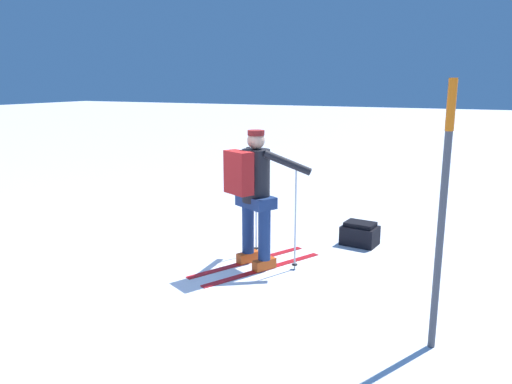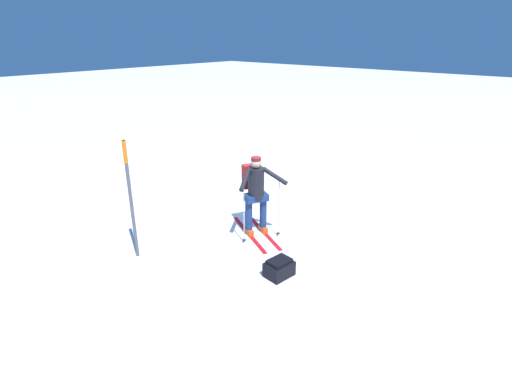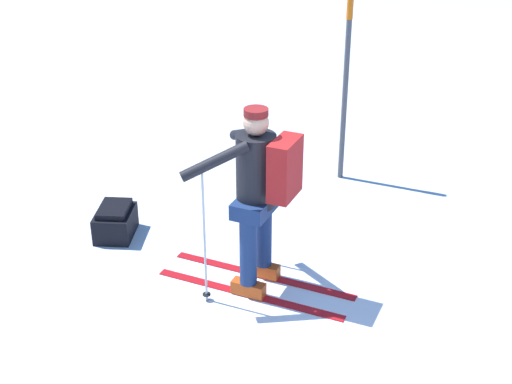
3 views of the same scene
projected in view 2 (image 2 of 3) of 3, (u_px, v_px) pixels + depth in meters
ground_plane at (261, 214)px, 9.43m from camera, size 80.00×80.00×0.00m
skier at (255, 190)px, 8.22m from camera, size 1.25×1.77×1.69m
dropped_backpack at (279, 268)px, 6.98m from camera, size 0.52×0.41×0.33m
trail_marker at (130, 192)px, 7.19m from camera, size 0.07×0.07×2.28m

